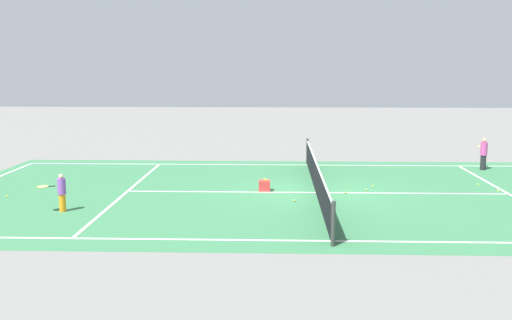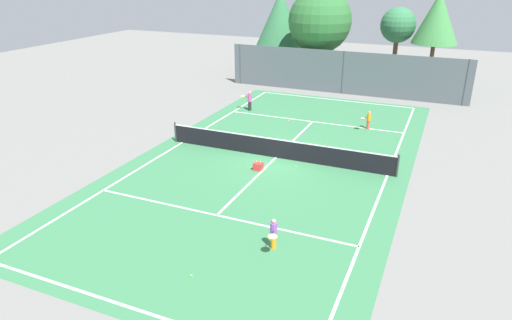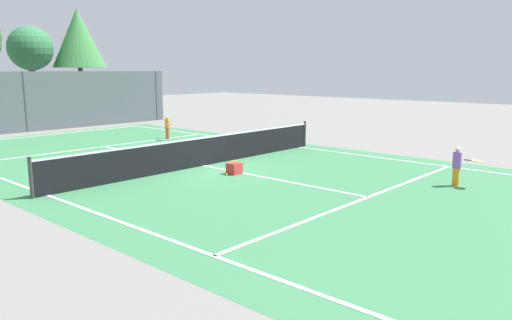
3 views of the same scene
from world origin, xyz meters
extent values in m
plane|color=slate|center=(0.00, 0.00, 0.00)|extent=(80.00, 80.00, 0.00)
cube|color=#387A4C|center=(0.00, 0.00, 0.00)|extent=(13.00, 25.00, 0.00)
cube|color=white|center=(-5.50, 0.00, 0.01)|extent=(0.10, 24.00, 0.01)
cube|color=white|center=(5.50, 0.00, 0.01)|extent=(0.10, 24.00, 0.01)
cube|color=white|center=(0.00, 12.00, 0.01)|extent=(11.00, 0.10, 0.01)
cube|color=white|center=(0.00, -6.40, 0.01)|extent=(11.00, 0.10, 0.01)
cube|color=white|center=(0.00, 6.40, 0.01)|extent=(11.00, 0.10, 0.01)
cube|color=white|center=(0.00, 0.00, 0.01)|extent=(0.10, 12.80, 0.01)
cylinder|color=#333833|center=(-5.90, 0.00, 0.55)|extent=(0.10, 0.10, 1.10)
cylinder|color=#333833|center=(5.90, 0.00, 0.55)|extent=(0.10, 0.10, 1.10)
cube|color=black|center=(0.00, 0.00, 0.47)|extent=(11.80, 0.03, 0.95)
cube|color=white|center=(0.00, 0.00, 0.97)|extent=(11.80, 0.04, 0.05)
cube|color=#515B60|center=(0.00, 14.00, 1.60)|extent=(18.00, 0.06, 3.20)
cylinder|color=#3F4447|center=(0.00, 14.00, 1.60)|extent=(0.12, 0.12, 3.20)
cylinder|color=#3F4447|center=(8.50, 14.00, 1.60)|extent=(0.12, 0.12, 3.20)
cylinder|color=brown|center=(2.96, 19.55, 1.79)|extent=(0.37, 0.37, 3.57)
sphere|color=#337547|center=(2.96, 19.55, 4.63)|extent=(2.81, 2.81, 2.81)
cylinder|color=brown|center=(5.87, 18.78, 1.72)|extent=(0.31, 0.31, 3.43)
cone|color=#3D8442|center=(5.87, 18.78, 5.37)|extent=(3.48, 3.48, 3.87)
cylinder|color=#E54C3F|center=(3.42, 6.35, 0.25)|extent=(0.19, 0.19, 0.51)
cylinder|color=orange|center=(3.42, 6.35, 0.73)|extent=(0.23, 0.23, 0.44)
sphere|color=tan|center=(3.42, 6.35, 1.02)|extent=(0.14, 0.14, 0.14)
cylinder|color=black|center=(3.28, 6.13, 0.75)|extent=(0.13, 0.18, 0.03)
torus|color=red|center=(3.14, 5.92, 0.75)|extent=(0.46, 0.46, 0.03)
cylinder|color=silver|center=(3.14, 5.92, 0.75)|extent=(0.38, 0.38, 0.00)
cylinder|color=orange|center=(2.81, -7.61, 0.26)|extent=(0.19, 0.19, 0.52)
cylinder|color=purple|center=(2.81, -7.61, 0.75)|extent=(0.24, 0.24, 0.46)
sphere|color=beige|center=(2.81, -7.61, 1.05)|extent=(0.14, 0.14, 0.14)
cylinder|color=black|center=(2.89, -7.87, 0.78)|extent=(0.09, 0.20, 0.03)
torus|color=yellow|center=(2.97, -8.11, 0.78)|extent=(0.41, 0.41, 0.03)
cylinder|color=silver|center=(2.97, -8.11, 0.78)|extent=(0.35, 0.35, 0.00)
cube|color=red|center=(-0.23, -1.75, 0.18)|extent=(0.41, 0.38, 0.36)
sphere|color=#CCE533|center=(-0.32, -1.75, 0.39)|extent=(0.07, 0.07, 0.07)
sphere|color=#CCE533|center=(-0.15, -1.69, 0.39)|extent=(0.07, 0.07, 0.07)
sphere|color=#CCE533|center=(1.32, -0.77, 0.03)|extent=(0.07, 0.07, 0.07)
sphere|color=#CCE533|center=(3.16, 8.17, 0.03)|extent=(0.07, 0.07, 0.07)
sphere|color=#CCE533|center=(3.56, 0.27, 0.03)|extent=(0.07, 0.07, 0.07)
sphere|color=#CCE533|center=(-1.42, 5.87, 0.03)|extent=(0.07, 0.07, 0.07)
sphere|color=#CCE533|center=(-0.36, 6.17, 0.03)|extent=(0.07, 0.07, 0.07)
sphere|color=#CCE533|center=(-0.59, -1.76, 0.03)|extent=(0.07, 0.07, 0.07)
sphere|color=#CCE533|center=(-0.42, 1.74, 0.03)|extent=(0.07, 0.07, 0.07)
sphere|color=#CCE533|center=(-1.00, 2.07, 0.03)|extent=(0.07, 0.07, 0.07)
sphere|color=#CCE533|center=(-0.67, 10.37, 0.03)|extent=(0.07, 0.07, 0.07)
sphere|color=#CCE533|center=(0.10, 0.98, 0.03)|extent=(0.07, 0.07, 0.07)
camera|label=1|loc=(19.41, -1.36, 4.27)|focal=41.27mm
camera|label=2|loc=(7.51, -20.06, 8.81)|focal=32.18mm
camera|label=3|loc=(-11.13, -12.48, 3.27)|focal=34.32mm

